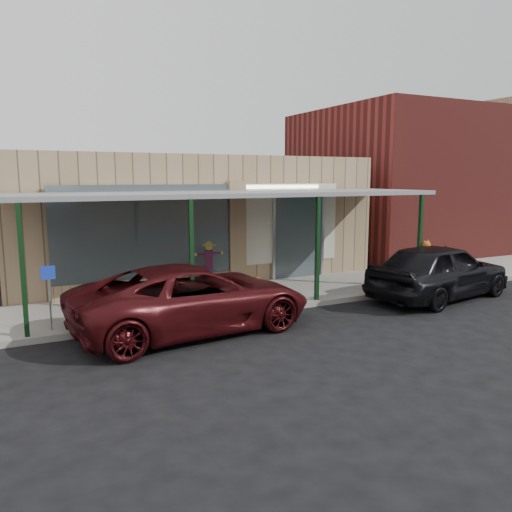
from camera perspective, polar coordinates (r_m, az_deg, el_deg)
name	(u,v)px	position (r m, az deg, el deg)	size (l,w,h in m)	color
ground	(301,336)	(11.32, 5.19, -9.07)	(120.00, 120.00, 0.00)	black
sidewalk	(236,298)	(14.37, -2.32, -4.83)	(40.00, 3.20, 0.15)	gray
storefront	(184,217)	(18.28, -8.20, 4.45)	(12.00, 6.25, 4.20)	#9E8161
awning	(236,195)	(13.93, -2.34, 6.95)	(12.00, 3.00, 3.04)	gray
block_buildings_near	(224,171)	(19.90, -3.68, 9.70)	(61.00, 8.00, 8.00)	maroon
barrel_scarecrow	(209,274)	(14.96, -5.38, -2.03)	(0.91, 0.61, 1.50)	#4B2D1E
barrel_pumpkin	(256,290)	(14.00, 0.03, -3.92)	(0.72, 0.72, 0.64)	#4B2D1E
handicap_sign	(49,289)	(11.83, -22.58, -3.52)	(0.30, 0.05, 1.45)	gray
parked_sedan	(439,271)	(15.39, 20.24, -1.58)	(5.13, 2.77, 1.66)	black
car_maroon	(193,298)	(11.53, -7.18, -4.78)	(2.56, 5.55, 1.54)	#420D10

